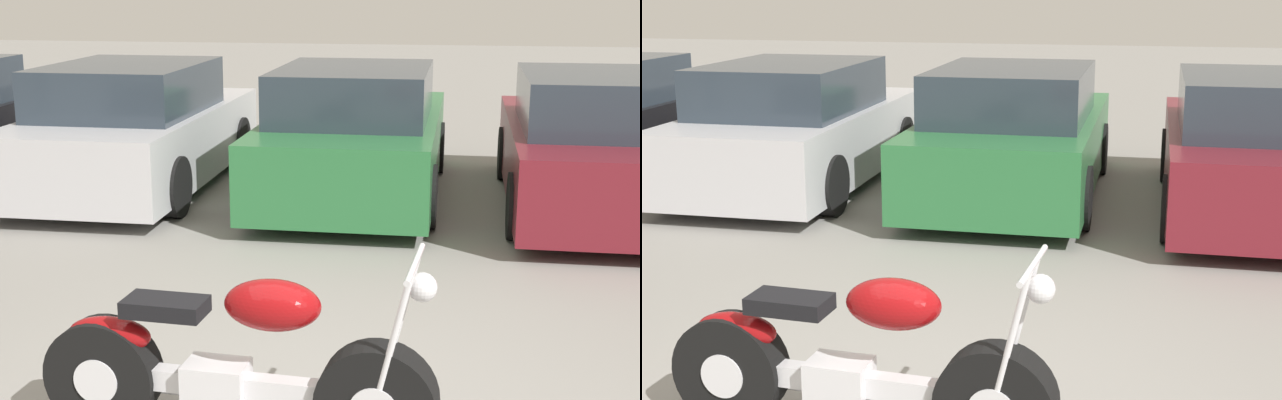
# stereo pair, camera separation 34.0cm
# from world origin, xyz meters

# --- Properties ---
(motorcycle) EXTENTS (2.19, 0.62, 1.11)m
(motorcycle) POSITION_xyz_m (-0.19, -0.11, 0.42)
(motorcycle) COLOR black
(motorcycle) RESTS_ON ground_plane
(parked_car_silver) EXTENTS (1.96, 4.38, 1.50)m
(parked_car_silver) POSITION_xyz_m (-2.87, 5.66, 0.70)
(parked_car_silver) COLOR #BCBCC1
(parked_car_silver) RESTS_ON ground_plane
(parked_car_green) EXTENTS (1.96, 4.38, 1.50)m
(parked_car_green) POSITION_xyz_m (-0.23, 5.66, 0.70)
(parked_car_green) COLOR #286B38
(parked_car_green) RESTS_ON ground_plane
(parked_car_maroon) EXTENTS (1.96, 4.38, 1.50)m
(parked_car_maroon) POSITION_xyz_m (2.41, 5.40, 0.70)
(parked_car_maroon) COLOR maroon
(parked_car_maroon) RESTS_ON ground_plane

